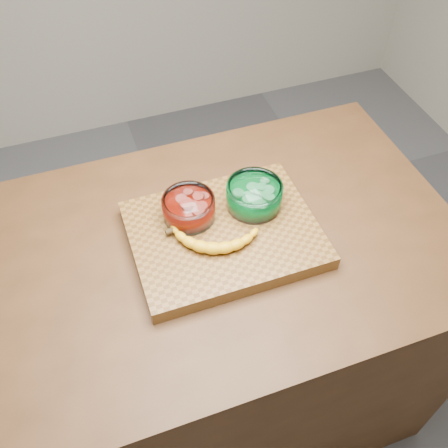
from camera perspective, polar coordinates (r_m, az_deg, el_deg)
name	(u,v)px	position (r m, az deg, el deg)	size (l,w,h in m)	color
ground	(224,387)	(2.02, 0.00, -18.11)	(3.50, 3.50, 0.00)	#555559
counter	(224,329)	(1.62, 0.00, -11.92)	(1.20, 0.80, 0.90)	#462A15
cutting_board	(224,235)	(1.23, 0.00, -1.22)	(0.45, 0.35, 0.04)	brown
bowl_red	(189,208)	(1.22, -4.04, 1.85)	(0.13, 0.13, 0.06)	white
bowl_green	(254,196)	(1.24, 3.47, 3.27)	(0.14, 0.14, 0.07)	white
banana	(216,234)	(1.18, -0.97, -1.14)	(0.23, 0.15, 0.03)	gold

